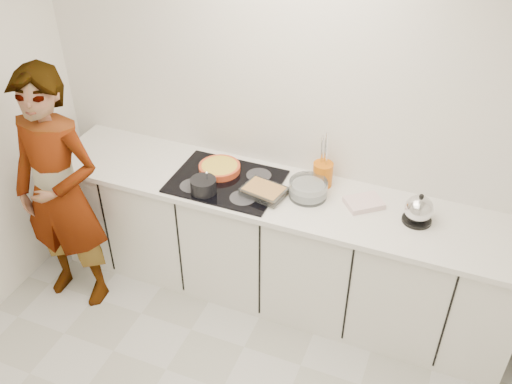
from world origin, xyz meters
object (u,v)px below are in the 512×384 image
at_px(kettle, 419,210).
at_px(tart_dish, 220,168).
at_px(saucepan, 203,185).
at_px(mixing_bowl, 308,190).
at_px(hob, 226,181).
at_px(baking_dish, 264,191).
at_px(utensil_crock, 323,174).
at_px(cook, 60,194).

bearing_deg(kettle, tart_dish, 178.44).
relative_size(saucepan, mixing_bowl, 0.61).
distance_m(hob, baking_dish, 0.30).
height_order(baking_dish, kettle, kettle).
distance_m(hob, utensil_crock, 0.65).
relative_size(baking_dish, cook, 0.17).
height_order(hob, baking_dish, baking_dish).
xyz_separation_m(hob, baking_dish, (0.29, -0.05, 0.04)).
xyz_separation_m(utensil_crock, cook, (-1.58, -0.72, -0.10)).
relative_size(saucepan, baking_dish, 0.67).
distance_m(hob, tart_dish, 0.13).
relative_size(hob, mixing_bowl, 2.21).
relative_size(mixing_bowl, kettle, 1.56).
height_order(saucepan, cook, cook).
relative_size(kettle, utensil_crock, 1.27).
distance_m(tart_dish, utensil_crock, 0.70).
height_order(mixing_bowl, utensil_crock, utensil_crock).
distance_m(baking_dish, utensil_crock, 0.41).
relative_size(baking_dish, kettle, 1.43).
distance_m(saucepan, kettle, 1.35).
relative_size(tart_dish, utensil_crock, 2.22).
relative_size(mixing_bowl, cook, 0.18).
bearing_deg(saucepan, tart_dish, 91.07).
bearing_deg(tart_dish, cook, -146.26).
height_order(kettle, cook, cook).
bearing_deg(utensil_crock, tart_dish, -169.75).
xyz_separation_m(baking_dish, cook, (-1.27, -0.45, -0.06)).
relative_size(tart_dish, baking_dish, 1.22).
bearing_deg(baking_dish, tart_dish, 159.43).
relative_size(hob, tart_dish, 1.97).
relative_size(baking_dish, utensil_crock, 1.82).
distance_m(baking_dish, cook, 1.35).
bearing_deg(hob, kettle, 2.36).
bearing_deg(cook, utensil_crock, 21.82).
relative_size(tart_dish, kettle, 1.75).
xyz_separation_m(hob, tart_dish, (-0.09, 0.09, 0.03)).
bearing_deg(baking_dish, hob, 169.38).
height_order(baking_dish, cook, cook).
relative_size(hob, saucepan, 3.59).
bearing_deg(baking_dish, cook, -160.48).
relative_size(mixing_bowl, utensil_crock, 1.98).
height_order(tart_dish, baking_dish, baking_dish).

